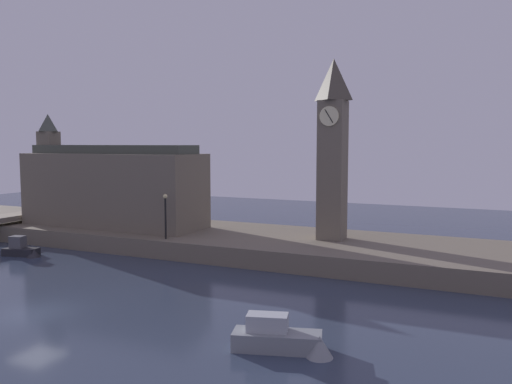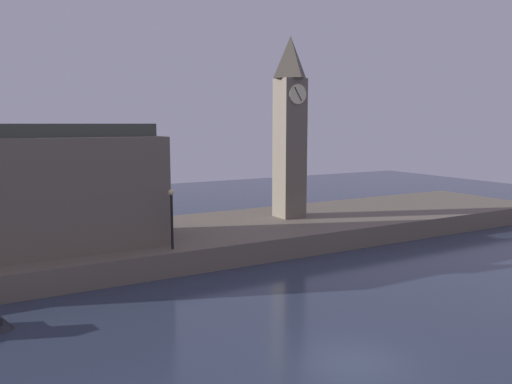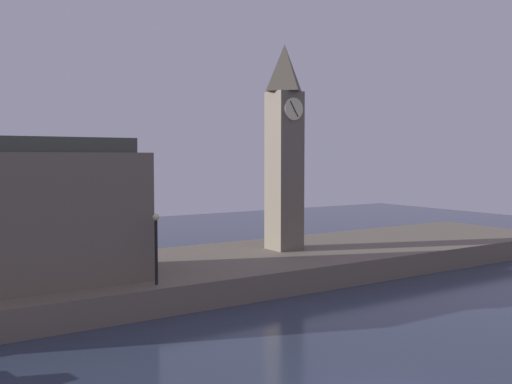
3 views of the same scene
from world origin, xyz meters
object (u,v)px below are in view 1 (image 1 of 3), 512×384
(streetlamp, at_px, (165,211))
(boat_barge_dark, at_px, (23,250))
(parliament_hall, at_px, (111,186))
(boat_cruiser_grey, at_px, (284,339))
(clock_tower, at_px, (333,147))

(streetlamp, bearing_deg, boat_barge_dark, -157.42)
(streetlamp, bearing_deg, parliament_hall, 156.15)
(parliament_hall, xyz_separation_m, boat_cruiser_grey, (24.96, -18.18, -4.67))
(boat_barge_dark, bearing_deg, boat_cruiser_grey, -19.57)
(clock_tower, height_order, streetlamp, clock_tower)
(streetlamp, xyz_separation_m, boat_cruiser_grey, (16.10, -14.27, -3.26))
(clock_tower, height_order, boat_cruiser_grey, clock_tower)
(clock_tower, distance_m, parliament_hall, 21.62)
(streetlamp, bearing_deg, boat_cruiser_grey, -41.54)
(clock_tower, bearing_deg, parliament_hall, -175.11)
(clock_tower, xyz_separation_m, streetlamp, (-12.34, -5.73, -5.22))
(streetlamp, relative_size, boat_barge_dark, 1.03)
(boat_cruiser_grey, bearing_deg, parliament_hall, 143.93)
(clock_tower, relative_size, streetlamp, 3.92)
(clock_tower, height_order, boat_barge_dark, clock_tower)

